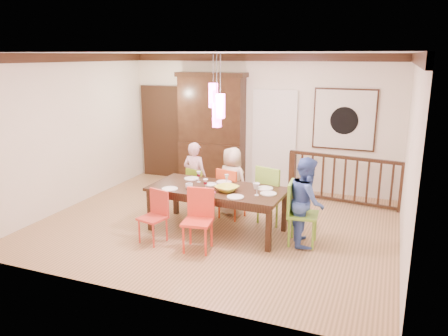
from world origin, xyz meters
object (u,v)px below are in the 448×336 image
(chair_far_left, at_px, (200,186))
(china_hutch, at_px, (212,129))
(dining_table, at_px, (217,192))
(chair_end_right, at_px, (303,209))
(balustrade, at_px, (345,179))
(person_far_left, at_px, (195,177))
(person_end_right, at_px, (306,201))
(person_far_mid, at_px, (232,181))

(chair_far_left, distance_m, china_hutch, 1.97)
(dining_table, distance_m, chair_end_right, 1.44)
(chair_far_left, relative_size, balustrade, 0.36)
(person_far_left, xyz_separation_m, person_end_right, (2.24, -0.76, 0.03))
(china_hutch, height_order, person_far_mid, china_hutch)
(person_end_right, bearing_deg, china_hutch, 28.73)
(china_hutch, xyz_separation_m, balustrade, (2.99, -0.35, -0.75))
(china_hutch, bearing_deg, person_far_left, -77.18)
(person_far_left, relative_size, person_end_right, 0.95)
(dining_table, distance_m, balustrade, 2.87)
(chair_far_left, xyz_separation_m, chair_end_right, (2.13, -0.84, 0.10))
(dining_table, height_order, chair_end_right, chair_end_right)
(chair_end_right, distance_m, person_end_right, 0.13)
(dining_table, xyz_separation_m, balustrade, (1.81, 2.22, -0.17))
(chair_far_left, relative_size, person_far_left, 0.63)
(person_far_mid, bearing_deg, chair_far_left, 15.25)
(chair_far_left, distance_m, balustrade, 2.86)
(china_hutch, distance_m, person_end_right, 3.71)
(chair_end_right, height_order, balustrade, chair_end_right)
(chair_far_left, xyz_separation_m, person_far_left, (-0.09, -0.04, 0.18))
(china_hutch, relative_size, balustrade, 1.09)
(chair_far_left, relative_size, person_end_right, 0.60)
(chair_far_left, bearing_deg, person_far_left, 38.13)
(china_hutch, height_order, person_end_right, china_hutch)
(china_hutch, distance_m, person_far_left, 1.91)
(chair_far_left, height_order, china_hutch, china_hutch)
(balustrade, relative_size, person_far_mid, 1.82)
(dining_table, relative_size, china_hutch, 0.91)
(person_far_left, bearing_deg, dining_table, 140.93)
(person_far_left, relative_size, person_far_mid, 1.04)
(person_far_mid, relative_size, person_end_right, 0.91)
(dining_table, relative_size, person_end_right, 1.64)
(dining_table, relative_size, chair_far_left, 2.74)
(person_far_left, bearing_deg, china_hutch, -70.66)
(chair_far_left, height_order, chair_end_right, chair_end_right)
(chair_far_left, xyz_separation_m, person_far_mid, (0.64, 0.01, 0.16))
(chair_far_left, height_order, person_end_right, person_end_right)
(person_far_mid, xyz_separation_m, person_end_right, (1.52, -0.80, 0.06))
(dining_table, height_order, person_far_mid, person_far_mid)
(balustrade, bearing_deg, person_end_right, -91.76)
(balustrade, xyz_separation_m, person_far_mid, (-1.86, -1.38, 0.13))
(balustrade, bearing_deg, chair_far_left, -143.82)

